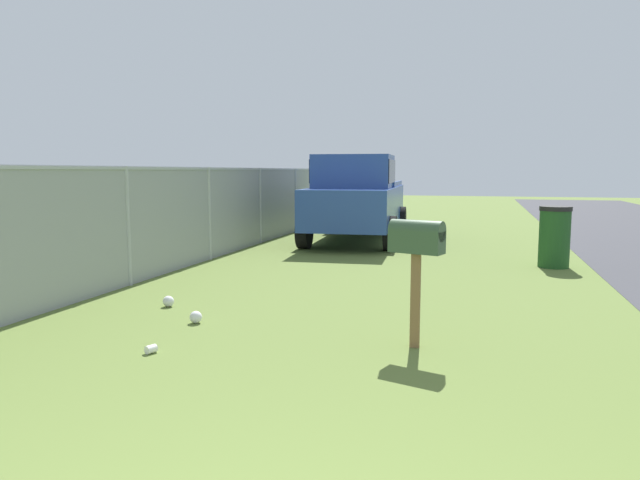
# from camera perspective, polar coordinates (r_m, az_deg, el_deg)

# --- Properties ---
(mailbox) EXTENTS (0.35, 0.56, 1.25)m
(mailbox) POSITION_cam_1_polar(r_m,az_deg,el_deg) (5.67, 9.46, -0.56)
(mailbox) COLOR brown
(mailbox) RESTS_ON ground
(pickup_truck) EXTENTS (5.13, 2.43, 2.09)m
(pickup_truck) POSITION_cam_1_polar(r_m,az_deg,el_deg) (14.13, 3.61, 4.29)
(pickup_truck) COLOR #284793
(pickup_truck) RESTS_ON ground
(trash_bin) EXTENTS (0.56, 0.56, 1.10)m
(trash_bin) POSITION_cam_1_polar(r_m,az_deg,el_deg) (11.17, 22.06, 0.30)
(trash_bin) COLOR #1E4C1E
(trash_bin) RESTS_ON ground
(fence_section) EXTENTS (18.92, 0.07, 1.79)m
(fence_section) POSITION_cam_1_polar(r_m,az_deg,el_deg) (12.67, -8.14, 3.33)
(fence_section) COLOR #9EA3A8
(fence_section) RESTS_ON ground
(litter_bag_near_hydrant) EXTENTS (0.14, 0.14, 0.14)m
(litter_bag_near_hydrant) POSITION_cam_1_polar(r_m,az_deg,el_deg) (7.67, -14.68, -5.85)
(litter_bag_near_hydrant) COLOR silver
(litter_bag_near_hydrant) RESTS_ON ground
(litter_cup_midfield_b) EXTENTS (0.12, 0.11, 0.08)m
(litter_cup_midfield_b) POSITION_cam_1_polar(r_m,az_deg,el_deg) (5.82, -16.29, -10.26)
(litter_cup_midfield_b) COLOR white
(litter_cup_midfield_b) RESTS_ON ground
(litter_bag_far_scatter) EXTENTS (0.14, 0.14, 0.14)m
(litter_bag_far_scatter) POSITION_cam_1_polar(r_m,az_deg,el_deg) (6.79, -12.11, -7.43)
(litter_bag_far_scatter) COLOR silver
(litter_bag_far_scatter) RESTS_ON ground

